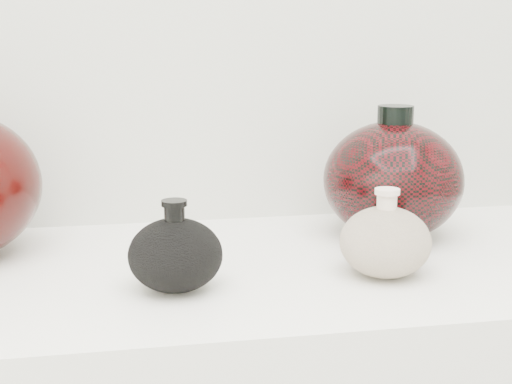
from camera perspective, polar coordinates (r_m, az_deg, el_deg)
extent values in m
cube|color=silver|center=(0.99, -3.70, -6.74)|extent=(1.20, 0.50, 0.03)
ellipsoid|color=black|center=(0.89, -6.46, -5.03)|extent=(0.12, 0.12, 0.09)
cylinder|color=black|center=(0.87, -6.54, -1.75)|extent=(0.03, 0.03, 0.03)
cylinder|color=black|center=(0.87, -6.57, -0.88)|extent=(0.03, 0.03, 0.01)
ellipsoid|color=beige|center=(0.95, 10.30, -3.96)|extent=(0.14, 0.14, 0.09)
cylinder|color=beige|center=(0.94, 10.43, -0.80)|extent=(0.03, 0.03, 0.03)
cylinder|color=beige|center=(0.93, 10.46, 0.04)|extent=(0.04, 0.04, 0.01)
ellipsoid|color=black|center=(1.12, 10.88, 0.93)|extent=(0.27, 0.27, 0.18)
cylinder|color=black|center=(1.11, 11.09, 5.92)|extent=(0.07, 0.07, 0.03)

